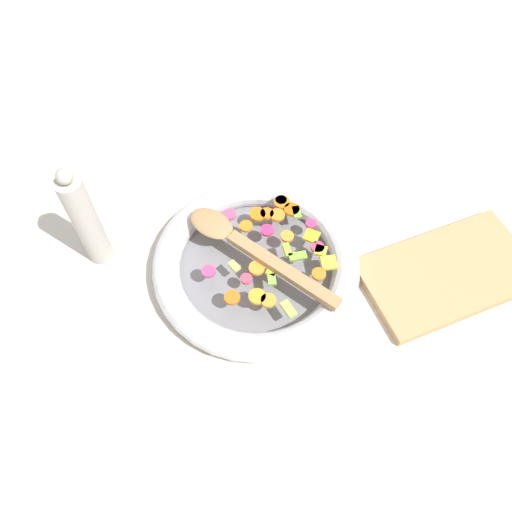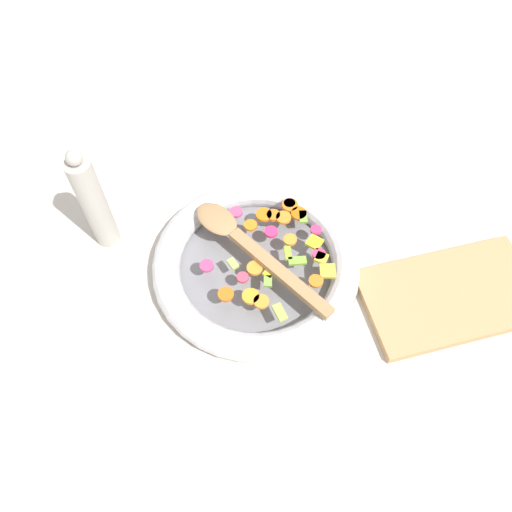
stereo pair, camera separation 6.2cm
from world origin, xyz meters
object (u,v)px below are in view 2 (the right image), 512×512
Objects in this scene: skillet at (256,264)px; pepper_mill at (94,203)px; cutting_board at (451,295)px; wooden_spoon at (247,244)px.

pepper_mill is (0.26, -0.14, 0.09)m from skillet.
pepper_mill reaches higher than skillet.
cutting_board is at bearing 153.97° from pepper_mill.
wooden_spoon is at bearing 153.67° from pepper_mill.
wooden_spoon is 0.28m from pepper_mill.
wooden_spoon reaches higher than cutting_board.
skillet is at bearing 151.24° from pepper_mill.
cutting_board is (-0.33, 0.16, -0.05)m from wooden_spoon.
pepper_mill is at bearing -28.76° from skillet.
skillet is 1.21× the size of cutting_board.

